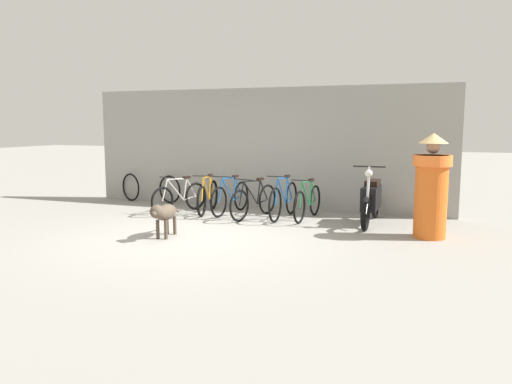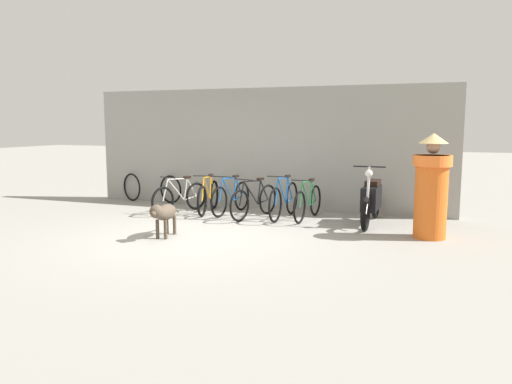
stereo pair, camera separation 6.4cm
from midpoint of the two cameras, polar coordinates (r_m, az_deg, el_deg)
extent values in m
plane|color=gray|center=(8.58, -6.51, -5.06)|extent=(60.00, 60.00, 0.00)
cube|color=gray|center=(11.39, 0.90, 5.01)|extent=(8.44, 0.20, 2.71)
torus|color=black|center=(10.56, -10.43, -1.04)|extent=(0.24, 0.60, 0.61)
torus|color=black|center=(11.21, -6.69, -0.46)|extent=(0.24, 0.60, 0.61)
cylinder|color=beige|center=(10.78, -8.95, 0.24)|extent=(0.18, 0.47, 0.51)
cylinder|color=beige|center=(10.97, -7.88, 0.31)|extent=(0.07, 0.13, 0.47)
cylinder|color=beige|center=(10.79, -8.78, 1.48)|extent=(0.20, 0.54, 0.06)
cylinder|color=beige|center=(11.09, -7.36, -0.68)|extent=(0.14, 0.36, 0.07)
cylinder|color=beige|center=(11.09, -7.20, 0.53)|extent=(0.12, 0.28, 0.43)
cylinder|color=beige|center=(10.58, -10.16, 0.20)|extent=(0.08, 0.17, 0.45)
cube|color=black|center=(10.98, -7.72, 1.68)|extent=(0.12, 0.19, 0.05)
cylinder|color=black|center=(10.60, -9.90, 1.65)|extent=(0.44, 0.16, 0.02)
torus|color=black|center=(10.32, -6.02, -1.06)|extent=(0.18, 0.65, 0.65)
torus|color=black|center=(11.30, -4.64, -0.28)|extent=(0.18, 0.65, 0.65)
cylinder|color=orange|center=(10.67, -5.47, 0.38)|extent=(0.12, 0.50, 0.54)
cylinder|color=orange|center=(10.96, -5.07, 0.49)|extent=(0.05, 0.13, 0.49)
cylinder|color=orange|center=(10.69, -5.42, 1.70)|extent=(0.14, 0.58, 0.06)
cylinder|color=orange|center=(11.12, -4.88, -0.54)|extent=(0.10, 0.39, 0.08)
cylinder|color=orange|center=(11.14, -4.83, 0.73)|extent=(0.09, 0.30, 0.45)
cylinder|color=orange|center=(10.36, -5.92, 0.29)|extent=(0.06, 0.18, 0.48)
cube|color=black|center=(10.97, -5.02, 1.93)|extent=(0.10, 0.19, 0.05)
cylinder|color=black|center=(10.40, -5.83, 1.84)|extent=(0.46, 0.11, 0.02)
torus|color=black|center=(10.21, -4.06, -1.15)|extent=(0.11, 0.64, 0.64)
torus|color=black|center=(11.05, -1.47, -0.45)|extent=(0.11, 0.64, 0.64)
cylinder|color=#1959A5|center=(10.50, -3.01, 0.26)|extent=(0.08, 0.48, 0.53)
cylinder|color=#1959A5|center=(10.75, -2.27, 0.35)|extent=(0.04, 0.13, 0.49)
cylinder|color=#1959A5|center=(10.52, -2.89, 1.59)|extent=(0.09, 0.56, 0.06)
cylinder|color=#1959A5|center=(10.89, -1.92, -0.70)|extent=(0.07, 0.37, 0.08)
cylinder|color=#1959A5|center=(10.90, -1.80, 0.58)|extent=(0.06, 0.29, 0.45)
cylinder|color=#1959A5|center=(10.24, -3.86, 0.20)|extent=(0.05, 0.18, 0.47)
cube|color=black|center=(10.76, -2.15, 1.81)|extent=(0.09, 0.19, 0.05)
cylinder|color=black|center=(10.27, -3.67, 1.75)|extent=(0.46, 0.07, 0.02)
torus|color=black|center=(9.76, -1.70, -1.57)|extent=(0.19, 0.63, 0.63)
torus|color=black|center=(10.58, 1.52, -0.84)|extent=(0.19, 0.63, 0.63)
cylinder|color=black|center=(10.04, -0.39, -0.11)|extent=(0.15, 0.49, 0.53)
cylinder|color=black|center=(10.29, 0.53, -0.01)|extent=(0.06, 0.13, 0.48)
cylinder|color=black|center=(10.06, -0.23, 1.27)|extent=(0.17, 0.57, 0.06)
cylinder|color=black|center=(10.43, 0.96, -1.09)|extent=(0.12, 0.38, 0.08)
cylinder|color=black|center=(10.44, 1.11, 0.23)|extent=(0.10, 0.30, 0.44)
cylinder|color=black|center=(9.78, -1.45, -0.18)|extent=(0.07, 0.18, 0.47)
cube|color=black|center=(10.29, 0.69, 1.49)|extent=(0.11, 0.19, 0.05)
cylinder|color=black|center=(9.81, -1.19, 1.43)|extent=(0.45, 0.13, 0.02)
torus|color=black|center=(9.66, 2.41, -1.50)|extent=(0.07, 0.69, 0.69)
torus|color=black|center=(10.58, 4.29, -0.70)|extent=(0.07, 0.69, 0.69)
cylinder|color=#1959A5|center=(9.98, 3.19, 0.10)|extent=(0.05, 0.49, 0.57)
cylinder|color=#1959A5|center=(10.25, 3.73, 0.19)|extent=(0.03, 0.13, 0.52)
cylinder|color=#1959A5|center=(10.00, 3.30, 1.60)|extent=(0.05, 0.57, 0.06)
cylinder|color=#1959A5|center=(10.41, 3.96, -0.98)|extent=(0.04, 0.38, 0.08)
cylinder|color=#1959A5|center=(10.42, 4.06, 0.46)|extent=(0.04, 0.30, 0.48)
cylinder|color=#1959A5|center=(9.69, 2.57, 0.02)|extent=(0.04, 0.18, 0.51)
cube|color=black|center=(10.27, 3.83, 1.82)|extent=(0.08, 0.18, 0.05)
cylinder|color=black|center=(9.73, 2.73, 1.77)|extent=(0.46, 0.04, 0.02)
torus|color=black|center=(9.59, 5.18, -1.75)|extent=(0.09, 0.64, 0.64)
torus|color=black|center=(10.50, 6.98, -0.95)|extent=(0.09, 0.64, 0.64)
cylinder|color=#1E7238|center=(9.91, 5.94, -0.24)|extent=(0.07, 0.48, 0.53)
cylinder|color=#1E7238|center=(10.17, 6.45, -0.13)|extent=(0.04, 0.13, 0.48)
cylinder|color=#1E7238|center=(9.92, 6.05, 1.16)|extent=(0.07, 0.56, 0.06)
cylinder|color=#1E7238|center=(10.33, 6.67, -1.22)|extent=(0.06, 0.37, 0.08)
cylinder|color=#1E7238|center=(10.34, 6.77, 0.12)|extent=(0.05, 0.29, 0.44)
cylinder|color=#1E7238|center=(9.62, 5.35, -0.33)|extent=(0.04, 0.17, 0.47)
cube|color=black|center=(10.19, 6.56, 1.40)|extent=(0.08, 0.18, 0.05)
cylinder|color=black|center=(9.66, 5.51, 1.32)|extent=(0.46, 0.06, 0.02)
torus|color=black|center=(9.09, 12.59, -2.48)|extent=(0.10, 0.62, 0.62)
torus|color=black|center=(10.41, 13.71, -1.23)|extent=(0.10, 0.62, 0.62)
cube|color=black|center=(9.72, 13.22, -0.65)|extent=(0.29, 0.88, 0.44)
cube|color=black|center=(9.84, 13.40, 1.04)|extent=(0.25, 0.56, 0.10)
cylinder|color=silver|center=(9.26, 12.92, 0.90)|extent=(0.05, 0.15, 0.63)
cylinder|color=silver|center=(9.17, 12.70, -1.76)|extent=(0.04, 0.23, 0.23)
cylinder|color=black|center=(9.28, 13.02, 2.84)|extent=(0.58, 0.03, 0.03)
sphere|color=silver|center=(9.26, 12.97, 2.08)|extent=(0.14, 0.14, 0.14)
ellipsoid|color=#4C3F33|center=(8.58, -10.06, -2.28)|extent=(0.33, 0.64, 0.26)
cylinder|color=#4C3F33|center=(8.43, -10.08, -4.25)|extent=(0.06, 0.06, 0.32)
cylinder|color=#4C3F33|center=(8.49, -10.98, -4.19)|extent=(0.06, 0.06, 0.32)
cylinder|color=#4C3F33|center=(8.77, -9.08, -3.77)|extent=(0.06, 0.06, 0.32)
cylinder|color=#4C3F33|center=(8.82, -9.96, -3.71)|extent=(0.06, 0.06, 0.32)
sphere|color=#4C3F33|center=(8.24, -11.10, -2.21)|extent=(0.25, 0.25, 0.23)
ellipsoid|color=#4C3F33|center=(8.15, -11.38, -2.43)|extent=(0.10, 0.13, 0.09)
cylinder|color=#4C3F33|center=(8.96, -8.99, -2.01)|extent=(0.07, 0.27, 0.14)
cylinder|color=orange|center=(8.79, 19.55, -0.54)|extent=(0.70, 0.70, 1.39)
cylinder|color=orange|center=(8.73, 19.73, 3.40)|extent=(0.82, 0.82, 0.18)
sphere|color=tan|center=(8.72, 19.80, 4.86)|extent=(0.29, 0.29, 0.22)
cone|color=tan|center=(8.71, 19.84, 5.81)|extent=(0.63, 0.63, 0.17)
torus|color=black|center=(12.20, -9.59, 0.31)|extent=(0.67, 0.20, 0.68)
torus|color=black|center=(12.78, -13.86, 0.55)|extent=(0.66, 0.29, 0.69)
camera|label=1|loc=(0.03, -89.80, 0.03)|focal=35.00mm
camera|label=2|loc=(0.03, 90.20, -0.03)|focal=35.00mm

